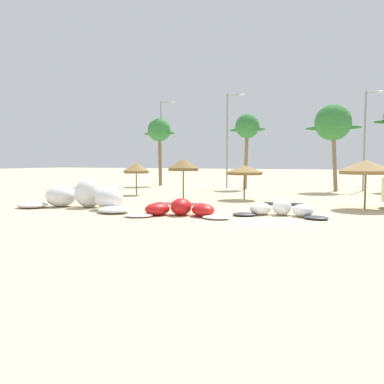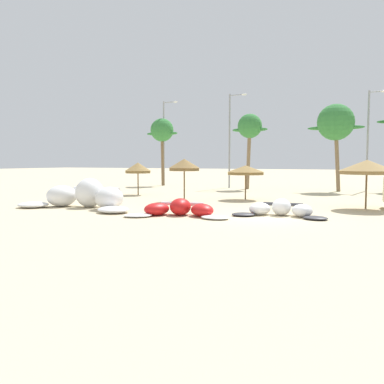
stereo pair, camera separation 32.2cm
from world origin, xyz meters
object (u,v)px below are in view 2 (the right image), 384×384
object	(u,v)px
beach_umbrella_near_van	(138,168)
lamppost_west_center	(231,136)
beach_umbrella_near_palms	(246,170)
lamppost_west	(165,139)
kite_far_left	(85,197)
beach_umbrella_outermost	(367,167)
palm_leftmost	(162,131)
lamppost_east_center	(369,136)
kite_left_of_center	(281,209)
palm_left	(250,128)
palm_left_of_gap	(336,123)
beach_umbrella_middle	(184,165)
kite_left	(179,209)

from	to	relation	value
beach_umbrella_near_van	lamppost_west_center	distance (m)	12.79
beach_umbrella_near_palms	beach_umbrella_near_van	bearing A→B (deg)	177.71
beach_umbrella_near_van	lamppost_west	xyz separation A→B (m)	(-4.21, 12.54, 3.17)
kite_far_left	beach_umbrella_outermost	world-z (taller)	beach_umbrella_outermost
palm_leftmost	lamppost_east_center	size ratio (longest dim) A/B	0.83
kite_left_of_center	beach_umbrella_outermost	bearing A→B (deg)	51.70
beach_umbrella_near_palms	palm_left	xyz separation A→B (m)	(-3.04, 11.17, 4.04)
beach_umbrella_near_palms	beach_umbrella_outermost	distance (m)	8.72
kite_far_left	kite_left_of_center	bearing A→B (deg)	6.55
kite_left_of_center	beach_umbrella_outermost	xyz separation A→B (m)	(3.92, 4.96, 2.15)
kite_far_left	lamppost_west_center	size ratio (longest dim) A/B	0.83
kite_far_left	palm_left_of_gap	bearing A→B (deg)	59.05
beach_umbrella_near_palms	lamppost_west	bearing A→B (deg)	136.75
beach_umbrella_middle	lamppost_east_center	xyz separation A→B (m)	(11.64, 15.96, 2.67)
beach_umbrella_outermost	lamppost_east_center	xyz separation A→B (m)	(-0.19, 15.96, 2.75)
lamppost_west	lamppost_east_center	size ratio (longest dim) A/B	1.03
palm_leftmost	lamppost_west	xyz separation A→B (m)	(0.33, 0.08, -0.88)
palm_left	lamppost_east_center	size ratio (longest dim) A/B	0.81
lamppost_east_center	kite_left	bearing A→B (deg)	-110.22
beach_umbrella_near_van	palm_left_of_gap	size ratio (longest dim) A/B	0.33
beach_umbrella_near_palms	palm_leftmost	world-z (taller)	palm_leftmost
kite_far_left	kite_left	size ratio (longest dim) A/B	1.50
beach_umbrella_middle	lamppost_west	bearing A→B (deg)	122.62
lamppost_west_center	beach_umbrella_outermost	bearing A→B (deg)	-47.75
palm_left_of_gap	lamppost_east_center	xyz separation A→B (m)	(2.87, 1.57, -1.15)
kite_far_left	kite_left_of_center	distance (m)	11.63
lamppost_east_center	beach_umbrella_middle	bearing A→B (deg)	-126.10
palm_left	lamppost_west_center	bearing A→B (deg)	159.58
lamppost_west_center	kite_far_left	bearing A→B (deg)	-95.14
beach_umbrella_near_van	palm_left_of_gap	world-z (taller)	palm_left_of_gap
kite_left_of_center	palm_left	xyz separation A→B (m)	(-7.34, 19.04, 5.88)
beach_umbrella_outermost	beach_umbrella_middle	bearing A→B (deg)	179.97
kite_far_left	palm_left_of_gap	world-z (taller)	palm_left_of_gap
kite_far_left	kite_left	distance (m)	6.83
kite_left	lamppost_west	world-z (taller)	lamppost_west
beach_umbrella_near_van	beach_umbrella_outermost	bearing A→B (deg)	-10.47
beach_umbrella_middle	lamppost_west_center	bearing A→B (deg)	96.60
beach_umbrella_outermost	palm_left	world-z (taller)	palm_left
beach_umbrella_near_van	lamppost_west	bearing A→B (deg)	108.55
beach_umbrella_middle	palm_left	world-z (taller)	palm_left
kite_left	lamppost_east_center	bearing A→B (deg)	69.78
palm_left_of_gap	lamppost_west_center	xyz separation A→B (m)	(-10.49, 0.54, -0.88)
kite_left_of_center	lamppost_east_center	distance (m)	21.81
beach_umbrella_middle	lamppost_east_center	bearing A→B (deg)	53.90
palm_leftmost	lamppost_west	bearing A→B (deg)	13.84
palm_left	beach_umbrella_near_van	bearing A→B (deg)	-121.01
beach_umbrella_middle	palm_left_of_gap	size ratio (longest dim) A/B	0.37
beach_umbrella_near_van	palm_leftmost	bearing A→B (deg)	110.03
kite_left_of_center	lamppost_west	size ratio (longest dim) A/B	0.51
beach_umbrella_middle	beach_umbrella_near_palms	bearing A→B (deg)	38.68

